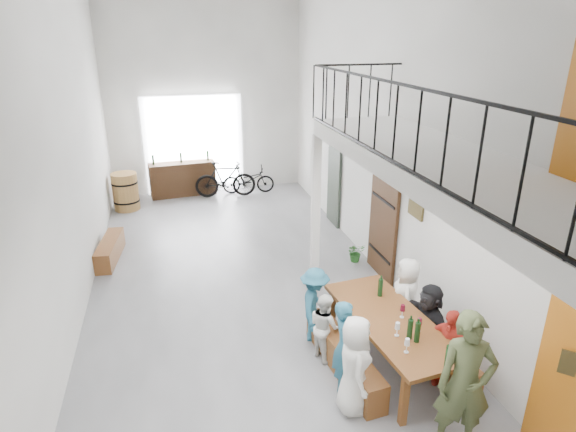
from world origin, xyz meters
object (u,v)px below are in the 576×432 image
object	(u,v)px
side_bench	(110,250)
host_standing	(465,384)
bench_inner	(343,357)
serving_counter	(183,179)
oak_barrel	(126,192)
bicycle_near	(248,180)
tasting_table	(391,324)

from	to	relation	value
side_bench	host_standing	distance (m)	7.50
bench_inner	serving_counter	distance (m)	8.68
oak_barrel	serving_counter	world-z (taller)	oak_barrel
serving_counter	host_standing	size ratio (longest dim) A/B	1.05
oak_barrel	bicycle_near	world-z (taller)	oak_barrel
tasting_table	host_standing	distance (m)	1.52
side_bench	bicycle_near	xyz separation A→B (m)	(3.57, 3.67, 0.19)
tasting_table	bench_inner	distance (m)	0.82
bench_inner	host_standing	world-z (taller)	host_standing
host_standing	oak_barrel	bearing A→B (deg)	130.36
tasting_table	bench_inner	world-z (taller)	tasting_table
tasting_table	side_bench	bearing A→B (deg)	126.13
side_bench	bicycle_near	distance (m)	5.12
tasting_table	bench_inner	size ratio (longest dim) A/B	1.26
tasting_table	side_bench	world-z (taller)	tasting_table
host_standing	serving_counter	bearing A→B (deg)	120.64
bench_inner	oak_barrel	size ratio (longest dim) A/B	1.94
oak_barrel	side_bench	bearing A→B (deg)	-93.11
bench_inner	side_bench	world-z (taller)	bench_inner
side_bench	host_standing	world-z (taller)	host_standing
tasting_table	serving_counter	bearing A→B (deg)	100.13
tasting_table	oak_barrel	xyz separation A→B (m)	(-3.98, 7.68, -0.21)
side_bench	oak_barrel	size ratio (longest dim) A/B	1.49
host_standing	bench_inner	bearing A→B (deg)	133.33
bench_inner	side_bench	distance (m)	5.73
tasting_table	bicycle_near	xyz separation A→B (m)	(-0.58, 8.27, -0.31)
tasting_table	side_bench	xyz separation A→B (m)	(-4.15, 4.61, -0.50)
host_standing	bicycle_near	size ratio (longest dim) A/B	1.17
bench_inner	side_bench	size ratio (longest dim) A/B	1.30
serving_counter	bicycle_near	bearing A→B (deg)	-14.65
bench_inner	side_bench	bearing A→B (deg)	121.45
side_bench	host_standing	size ratio (longest dim) A/B	0.85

